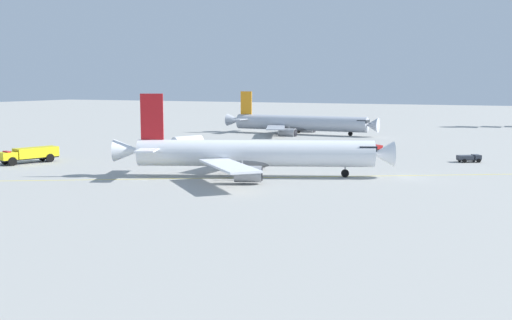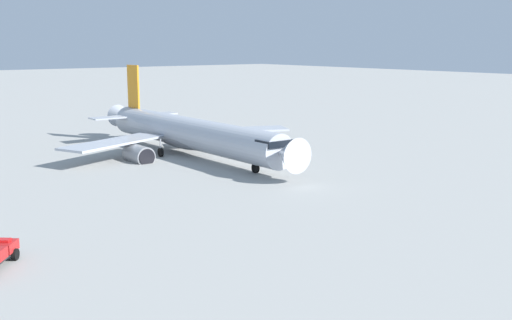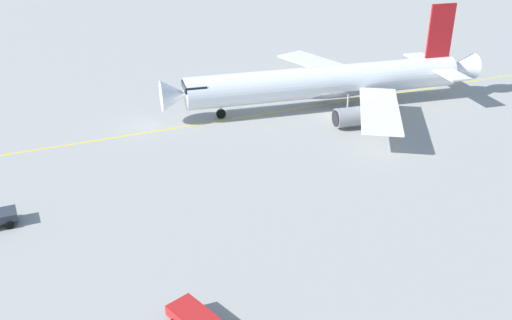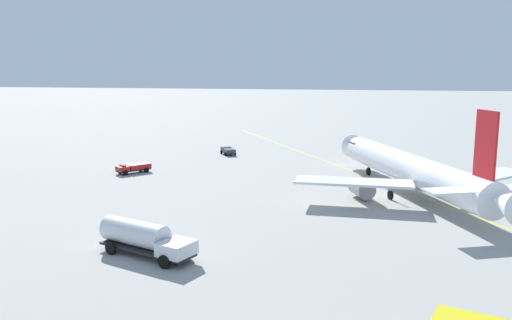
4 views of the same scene
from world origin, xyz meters
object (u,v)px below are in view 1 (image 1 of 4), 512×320
baggage_truck_truck (469,158)px  ops_pickup_truck (371,147)px  airliner_secondary (298,124)px  fire_tender_truck (30,154)px  fuel_tanker_truck (183,143)px  airliner_main (252,154)px

baggage_truck_truck → ops_pickup_truck: 21.33m
airliner_secondary → baggage_truck_truck: airliner_secondary is taller
airliner_secondary → fire_tender_truck: bearing=-104.8°
fuel_tanker_truck → ops_pickup_truck: (-15.30, 32.87, -0.76)m
fuel_tanker_truck → airliner_secondary: bearing=-166.0°
baggage_truck_truck → fire_tender_truck: 72.49m
baggage_truck_truck → fire_tender_truck: bearing=174.1°
airliner_main → fire_tender_truck: bearing=160.8°
airliner_secondary → fire_tender_truck: (72.20, -19.42, -1.11)m
fuel_tanker_truck → ops_pickup_truck: bearing=136.3°
baggage_truck_truck → ops_pickup_truck: (-9.76, -18.96, 0.09)m
ops_pickup_truck → baggage_truck_truck: bearing=-167.3°
fuel_tanker_truck → ops_pickup_truck: fuel_tanker_truck is taller
airliner_main → fire_tender_truck: 39.33m
fire_tender_truck → airliner_main: bearing=112.0°
baggage_truck_truck → airliner_secondary: bearing=106.8°
airliner_main → fuel_tanker_truck: airliner_main is taller
fire_tender_truck → ops_pickup_truck: bearing=150.6°
baggage_truck_truck → fire_tender_truck: fire_tender_truck is taller
baggage_truck_truck → fuel_tanker_truck: 52.14m
airliner_main → baggage_truck_truck: (-29.42, 26.04, -2.41)m
fuel_tanker_truck → fire_tender_truck: fuel_tanker_truck is taller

